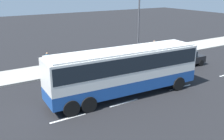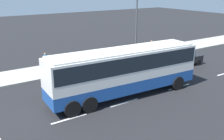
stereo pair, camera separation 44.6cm
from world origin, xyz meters
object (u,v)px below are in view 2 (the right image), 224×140
Objects in this scene: car_black_sedan at (180,58)px; coach_bus at (125,68)px; street_lamp at (138,22)px; pedestrian_at_crossing at (46,60)px; pedestrian_near_curb at (151,46)px.

coach_bus is at bearing -159.11° from car_black_sedan.
street_lamp is at bearing 48.87° from coach_bus.
coach_bus reaches higher than pedestrian_at_crossing.
car_black_sedan is at bearing 13.90° from pedestrian_at_crossing.
coach_bus is at bearing -134.05° from street_lamp.
pedestrian_at_crossing is at bearing 110.21° from coach_bus.
street_lamp is (6.80, 7.03, 2.08)m from coach_bus.
pedestrian_near_curb is 0.23× the size of street_lamp.
pedestrian_at_crossing is 0.23× the size of street_lamp.
street_lamp reaches higher than pedestrian_at_crossing.
pedestrian_near_curb is 4.40m from street_lamp.
coach_bus is at bearing 25.36° from pedestrian_near_curb.
pedestrian_near_curb is at bearing 42.06° from coach_bus.
pedestrian_near_curb is 1.00× the size of pedestrian_at_crossing.
pedestrian_near_curb is at bearing 35.06° from pedestrian_at_crossing.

